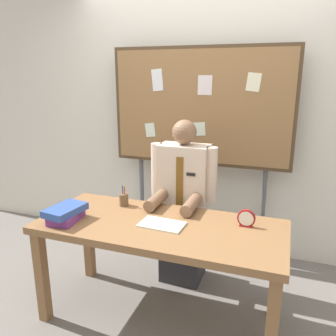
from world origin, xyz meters
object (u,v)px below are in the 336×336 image
at_px(person, 183,209).
at_px(bulletin_board, 200,110).
at_px(desk, 160,236).
at_px(open_notebook, 162,224).
at_px(desk_clock, 246,219).
at_px(pen_holder, 124,200).
at_px(book_stack, 66,213).

xyz_separation_m(person, bulletin_board, (-0.00, 0.49, 0.77)).
xyz_separation_m(desk, open_notebook, (0.02, -0.02, 0.10)).
bearing_deg(desk_clock, pen_holder, 176.19).
bearing_deg(book_stack, open_notebook, 13.41).
distance_m(desk, pen_holder, 0.46).
bearing_deg(desk_clock, desk, -164.73).
relative_size(person, pen_holder, 8.65).
bearing_deg(person, pen_holder, -139.49).
distance_m(book_stack, desk_clock, 1.23).
relative_size(bulletin_board, open_notebook, 6.61).
xyz_separation_m(bulletin_board, desk_clock, (0.56, -0.87, -0.62)).
xyz_separation_m(book_stack, pen_holder, (0.25, 0.39, -0.01)).
bearing_deg(person, open_notebook, -87.71).
bearing_deg(pen_holder, desk, -29.51).
height_order(person, desk_clock, person).
relative_size(desk, open_notebook, 5.64).
height_order(book_stack, open_notebook, book_stack).
bearing_deg(pen_holder, desk_clock, -3.81).
height_order(bulletin_board, open_notebook, bulletin_board).
xyz_separation_m(desk, book_stack, (-0.63, -0.18, 0.15)).
xyz_separation_m(desk, pen_holder, (-0.38, 0.21, 0.14)).
bearing_deg(desk_clock, open_notebook, -162.15).
bearing_deg(desk, book_stack, -164.42).
xyz_separation_m(open_notebook, desk_clock, (0.53, 0.17, 0.05)).
xyz_separation_m(bulletin_board, pen_holder, (-0.38, -0.81, -0.62)).
bearing_deg(person, bulletin_board, 90.02).
xyz_separation_m(desk, desk_clock, (0.56, 0.15, 0.15)).
distance_m(book_stack, pen_holder, 0.46).
distance_m(desk, bulletin_board, 1.28).
distance_m(desk, open_notebook, 0.10).
height_order(open_notebook, desk_clock, desk_clock).
relative_size(bulletin_board, desk_clock, 16.51).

